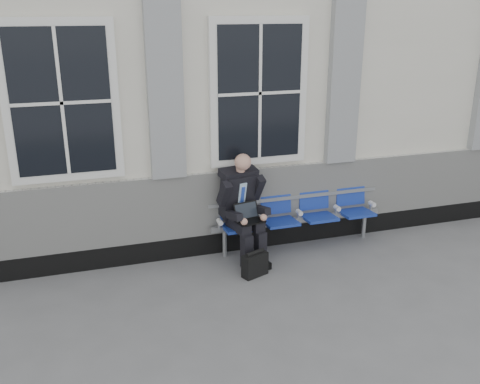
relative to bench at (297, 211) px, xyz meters
name	(u,v)px	position (x,y,z in m)	size (l,w,h in m)	color
ground	(269,299)	(-0.91, -1.32, -0.55)	(70.00, 70.00, 0.00)	slate
station_building	(197,78)	(-0.93, 2.15, 1.67)	(14.40, 4.40, 4.49)	silver
bench	(297,211)	(0.00, 0.00, 0.00)	(2.60, 0.47, 0.91)	#9EA0A3
businessman	(242,204)	(-0.88, -0.14, 0.25)	(0.67, 0.89, 1.51)	black
briefcase	(255,264)	(-0.88, -0.70, -0.39)	(0.38, 0.26, 0.36)	black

